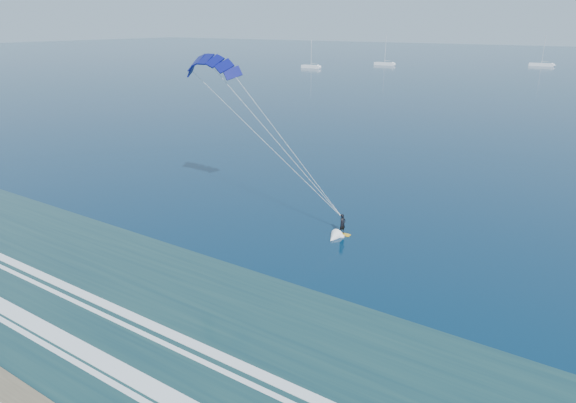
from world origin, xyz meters
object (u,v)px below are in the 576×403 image
Objects in this scene: kitesurfer_rig at (271,135)px; sailboat_0 at (311,66)px; sailboat_1 at (385,64)px; sailboat_2 at (541,64)px.

sailboat_0 is at bearing 120.25° from kitesurfer_rig.
sailboat_1 is (-67.43, 178.44, -7.76)m from kitesurfer_rig.
kitesurfer_rig is at bearing -59.75° from sailboat_0.
kitesurfer_rig is 1.36× the size of sailboat_2.
sailboat_0 is 0.90× the size of sailboat_1.
sailboat_2 is (76.23, 63.99, 0.01)m from sailboat_0.
sailboat_1 is 0.96× the size of sailboat_2.
sailboat_1 is (18.73, 30.71, 0.01)m from sailboat_0.
sailboat_2 is (57.50, 33.28, 0.00)m from sailboat_1.
sailboat_0 is 0.86× the size of sailboat_2.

